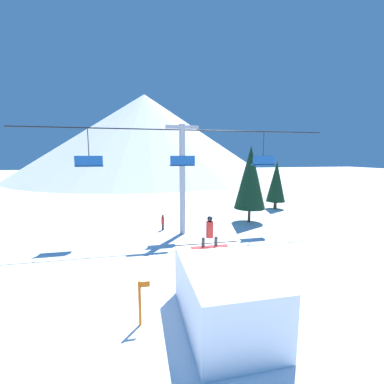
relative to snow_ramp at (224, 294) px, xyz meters
name	(u,v)px	position (x,y,z in m)	size (l,w,h in m)	color
ground_plane	(211,314)	(-0.30, 0.54, -1.07)	(220.00, 220.00, 0.00)	white
mountain_ridge	(145,136)	(-0.30, 66.10, 10.16)	(68.07, 68.07, 22.46)	silver
snow_ramp	(224,294)	(0.00, 0.00, 0.00)	(2.75, 4.53, 2.14)	white
snowboarder	(210,232)	(-0.02, 1.76, 1.70)	(1.55, 0.29, 1.30)	#B22D2D
chairlift	(182,170)	(0.42, 10.61, 3.74)	(22.61, 0.44, 8.09)	#9E9EA3
pine_tree_near	(250,177)	(6.78, 12.69, 2.91)	(2.71, 2.71, 6.72)	#4C3823
pine_tree_far	(276,182)	(12.08, 17.47, 1.96)	(2.06, 2.06, 5.25)	#4C3823
trail_marker	(140,302)	(-2.86, 0.45, -0.21)	(0.41, 0.10, 1.61)	orange
distant_skier	(163,222)	(-0.95, 11.87, -0.40)	(0.24, 0.24, 1.23)	black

